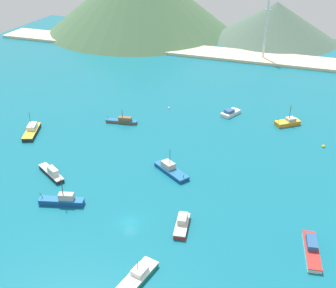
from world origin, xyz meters
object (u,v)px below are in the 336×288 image
at_px(fishing_boat_0, 182,224).
at_px(fishing_boat_4, 52,173).
at_px(fishing_boat_8, 230,113).
at_px(fishing_boat_1, 136,278).
at_px(fishing_boat_2, 288,122).
at_px(buoy_0, 323,147).
at_px(fishing_boat_3, 122,121).
at_px(fishing_boat_7, 63,200).
at_px(fishing_boat_9, 32,131).
at_px(fishing_boat_6, 312,249).
at_px(fishing_boat_5, 171,169).
at_px(buoy_1, 169,108).
at_px(radio_tower, 266,29).

bearing_deg(fishing_boat_0, fishing_boat_4, 167.74).
bearing_deg(fishing_boat_4, fishing_boat_8, 56.13).
bearing_deg(fishing_boat_4, fishing_boat_0, -12.26).
relative_size(fishing_boat_0, fishing_boat_1, 0.73).
xyz_separation_m(fishing_boat_0, fishing_boat_2, (15.64, 57.43, -0.04)).
xyz_separation_m(fishing_boat_2, buoy_0, (10.94, -11.28, -0.67)).
xyz_separation_m(fishing_boat_3, fishing_boat_7, (5.14, -42.79, 0.26)).
bearing_deg(fishing_boat_7, fishing_boat_1, -31.95).
relative_size(fishing_boat_2, fishing_boat_8, 1.04).
bearing_deg(fishing_boat_9, fishing_boat_2, 23.99).
bearing_deg(buoy_0, fishing_boat_8, 156.90).
bearing_deg(fishing_boat_1, fishing_boat_0, 79.28).
height_order(fishing_boat_6, buoy_0, fishing_boat_6).
bearing_deg(fishing_boat_0, fishing_boat_7, -177.32).
bearing_deg(fishing_boat_0, fishing_boat_8, 92.60).
bearing_deg(fishing_boat_2, fishing_boat_9, -156.01).
bearing_deg(fishing_boat_0, fishing_boat_1, -100.72).
bearing_deg(fishing_boat_3, fishing_boat_2, 18.16).
bearing_deg(buoy_0, fishing_boat_3, -175.52).
bearing_deg(fishing_boat_2, fishing_boat_3, -161.84).
bearing_deg(fishing_boat_9, buoy_0, 13.90).
xyz_separation_m(fishing_boat_5, buoy_0, (35.92, 26.68, -0.64)).
relative_size(fishing_boat_0, fishing_boat_2, 1.01).
bearing_deg(fishing_boat_5, fishing_boat_6, -27.08).
relative_size(fishing_boat_8, buoy_0, 7.44).
bearing_deg(fishing_boat_9, fishing_boat_1, -39.32).
height_order(fishing_boat_9, buoy_0, fishing_boat_9).
relative_size(fishing_boat_5, buoy_0, 10.51).
height_order(fishing_boat_4, fishing_boat_8, fishing_boat_4).
distance_m(buoy_0, buoy_1, 50.67).
bearing_deg(buoy_1, fishing_boat_8, 5.58).
relative_size(fishing_boat_7, buoy_1, 12.48).
bearing_deg(radio_tower, fishing_boat_8, -90.89).
bearing_deg(buoy_0, fishing_boat_9, -166.10).
bearing_deg(fishing_boat_1, buoy_0, 64.67).
bearing_deg(radio_tower, fishing_boat_5, -94.32).
distance_m(fishing_boat_1, fishing_boat_5, 36.68).
distance_m(fishing_boat_2, buoy_1, 38.64).
bearing_deg(radio_tower, fishing_boat_6, -76.94).
bearing_deg(fishing_boat_6, fishing_boat_8, 116.55).
distance_m(fishing_boat_5, fishing_boat_9, 46.29).
bearing_deg(fishing_boat_9, fishing_boat_0, -25.17).
bearing_deg(fishing_boat_0, radio_tower, 90.81).
xyz_separation_m(fishing_boat_9, radio_tower, (53.47, 94.55, 12.51)).
bearing_deg(fishing_boat_0, buoy_1, 112.09).
height_order(fishing_boat_5, fishing_boat_8, fishing_boat_5).
distance_m(fishing_boat_0, fishing_boat_7, 27.85).
relative_size(fishing_boat_8, radio_tower, 0.29).
xyz_separation_m(fishing_boat_0, fishing_boat_1, (-3.16, -16.68, -0.23)).
height_order(fishing_boat_3, fishing_boat_5, fishing_boat_5).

